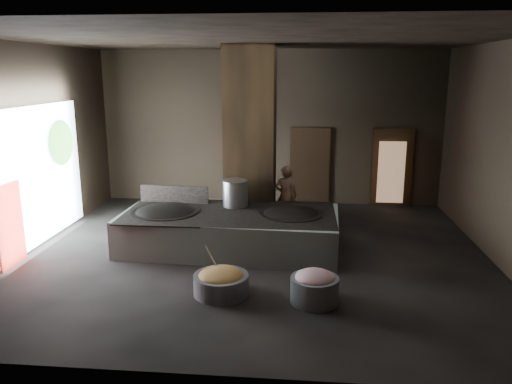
# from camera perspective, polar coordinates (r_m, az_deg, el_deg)

# --- Properties ---
(floor) EXTENTS (10.00, 9.00, 0.10)m
(floor) POSITION_cam_1_polar(r_m,az_deg,el_deg) (10.98, -0.08, -7.34)
(floor) COLOR black
(floor) RESTS_ON ground
(ceiling) EXTENTS (10.00, 9.00, 0.10)m
(ceiling) POSITION_cam_1_polar(r_m,az_deg,el_deg) (10.28, -0.09, 17.36)
(ceiling) COLOR black
(ceiling) RESTS_ON back_wall
(back_wall) EXTENTS (10.00, 0.10, 4.50)m
(back_wall) POSITION_cam_1_polar(r_m,az_deg,el_deg) (14.88, 1.60, 7.33)
(back_wall) COLOR black
(back_wall) RESTS_ON ground
(front_wall) EXTENTS (10.00, 0.10, 4.50)m
(front_wall) POSITION_cam_1_polar(r_m,az_deg,el_deg) (5.97, -4.26, -2.28)
(front_wall) COLOR black
(front_wall) RESTS_ON ground
(left_wall) EXTENTS (0.10, 9.00, 4.50)m
(left_wall) POSITION_cam_1_polar(r_m,az_deg,el_deg) (11.97, -25.00, 4.52)
(left_wall) COLOR black
(left_wall) RESTS_ON ground
(right_wall) EXTENTS (0.10, 9.00, 4.50)m
(right_wall) POSITION_cam_1_polar(r_m,az_deg,el_deg) (11.11, 26.87, 3.71)
(right_wall) COLOR black
(right_wall) RESTS_ON ground
(pillar) EXTENTS (1.20, 1.20, 4.50)m
(pillar) POSITION_cam_1_polar(r_m,az_deg,el_deg) (12.29, -0.64, 6.00)
(pillar) COLOR black
(pillar) RESTS_ON ground
(hearth_platform) EXTENTS (4.86, 2.51, 0.83)m
(hearth_platform) POSITION_cam_1_polar(r_m,az_deg,el_deg) (11.22, -2.97, -4.40)
(hearth_platform) COLOR #A0B1A2
(hearth_platform) RESTS_ON ground
(platform_cap) EXTENTS (4.65, 2.23, 0.03)m
(platform_cap) POSITION_cam_1_polar(r_m,az_deg,el_deg) (11.10, -3.00, -2.43)
(platform_cap) COLOR black
(platform_cap) RESTS_ON hearth_platform
(wok_left) EXTENTS (1.50, 1.50, 0.41)m
(wok_left) POSITION_cam_1_polar(r_m,az_deg,el_deg) (11.37, -10.29, -2.59)
(wok_left) COLOR black
(wok_left) RESTS_ON hearth_platform
(wok_left_rim) EXTENTS (1.53, 1.53, 0.05)m
(wok_left_rim) POSITION_cam_1_polar(r_m,az_deg,el_deg) (11.35, -10.30, -2.25)
(wok_left_rim) COLOR black
(wok_left_rim) RESTS_ON hearth_platform
(wok_right) EXTENTS (1.39, 1.39, 0.39)m
(wok_right) POSITION_cam_1_polar(r_m,az_deg,el_deg) (11.05, 3.99, -2.86)
(wok_right) COLOR black
(wok_right) RESTS_ON hearth_platform
(wok_right_rim) EXTENTS (1.43, 1.43, 0.05)m
(wok_right_rim) POSITION_cam_1_polar(r_m,az_deg,el_deg) (11.03, 4.00, -2.51)
(wok_right_rim) COLOR black
(wok_right_rim) RESTS_ON hearth_platform
(stock_pot) EXTENTS (0.58, 0.58, 0.62)m
(stock_pot) POSITION_cam_1_polar(r_m,az_deg,el_deg) (11.54, -2.38, -0.18)
(stock_pot) COLOR #AEAFB6
(stock_pot) RESTS_ON hearth_platform
(splash_guard) EXTENTS (1.65, 0.14, 0.41)m
(splash_guard) POSITION_cam_1_polar(r_m,az_deg,el_deg) (12.04, -9.33, -0.25)
(splash_guard) COLOR black
(splash_guard) RESTS_ON hearth_platform
(cook) EXTENTS (0.61, 0.43, 1.58)m
(cook) POSITION_cam_1_polar(r_m,az_deg,el_deg) (12.67, 3.42, -0.51)
(cook) COLOR #9B684E
(cook) RESTS_ON ground
(veg_basin) EXTENTS (1.21, 1.21, 0.36)m
(veg_basin) POSITION_cam_1_polar(r_m,az_deg,el_deg) (9.07, -4.00, -10.48)
(veg_basin) COLOR slate
(veg_basin) RESTS_ON ground
(veg_fill) EXTENTS (0.81, 0.81, 0.25)m
(veg_fill) POSITION_cam_1_polar(r_m,az_deg,el_deg) (9.00, -4.02, -9.51)
(veg_fill) COLOR olive
(veg_fill) RESTS_ON veg_basin
(ladle) EXTENTS (0.27, 0.32, 0.70)m
(ladle) POSITION_cam_1_polar(r_m,az_deg,el_deg) (9.09, -4.83, -7.93)
(ladle) COLOR #AEAFB6
(ladle) RESTS_ON veg_basin
(meat_basin) EXTENTS (0.84, 0.84, 0.46)m
(meat_basin) POSITION_cam_1_polar(r_m,az_deg,el_deg) (8.79, 6.70, -11.05)
(meat_basin) COLOR slate
(meat_basin) RESTS_ON ground
(meat_fill) EXTENTS (0.69, 0.69, 0.26)m
(meat_fill) POSITION_cam_1_polar(r_m,az_deg,el_deg) (8.70, 6.74, -9.72)
(meat_fill) COLOR #B66D7A
(meat_fill) RESTS_ON meat_basin
(doorway_near) EXTENTS (1.18, 0.08, 2.38)m
(doorway_near) POSITION_cam_1_polar(r_m,az_deg,el_deg) (14.92, 6.15, 2.81)
(doorway_near) COLOR black
(doorway_near) RESTS_ON ground
(doorway_near_glow) EXTENTS (0.83, 0.04, 1.97)m
(doorway_near_glow) POSITION_cam_1_polar(r_m,az_deg,el_deg) (15.10, 5.08, 2.77)
(doorway_near_glow) COLOR #8C6647
(doorway_near_glow) RESTS_ON ground
(doorway_far) EXTENTS (1.18, 0.08, 2.38)m
(doorway_far) POSITION_cam_1_polar(r_m,az_deg,el_deg) (15.15, 15.27, 2.57)
(doorway_far) COLOR black
(doorway_far) RESTS_ON ground
(doorway_far_glow) EXTENTS (0.76, 0.04, 1.79)m
(doorway_far_glow) POSITION_cam_1_polar(r_m,az_deg,el_deg) (14.86, 15.19, 2.17)
(doorway_far_glow) COLOR #8C6647
(doorway_far_glow) RESTS_ON ground
(left_opening) EXTENTS (0.04, 4.20, 3.10)m
(left_opening) POSITION_cam_1_polar(r_m,az_deg,el_deg) (12.20, -23.83, 1.67)
(left_opening) COLOR white
(left_opening) RESTS_ON ground
(pavilion_sliver) EXTENTS (0.05, 0.90, 1.70)m
(pavilion_sliver) POSITION_cam_1_polar(r_m,az_deg,el_deg) (11.25, -26.32, -3.46)
(pavilion_sliver) COLOR maroon
(pavilion_sliver) RESTS_ON ground
(tree_silhouette) EXTENTS (0.28, 1.10, 1.10)m
(tree_silhouette) POSITION_cam_1_polar(r_m,az_deg,el_deg) (13.01, -21.37, 5.27)
(tree_silhouette) COLOR #194714
(tree_silhouette) RESTS_ON left_opening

